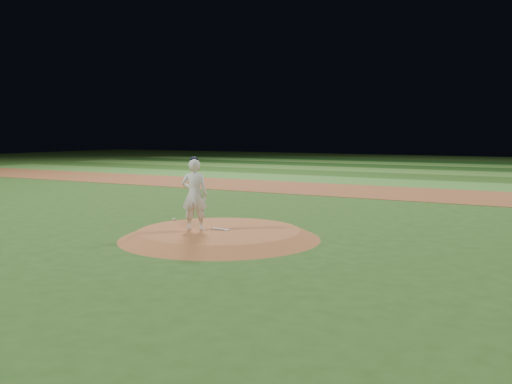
# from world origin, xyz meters

# --- Properties ---
(ground) EXTENTS (120.00, 120.00, 0.00)m
(ground) POSITION_xyz_m (0.00, 0.00, 0.00)
(ground) COLOR #274F19
(ground) RESTS_ON ground
(infield_dirt_band) EXTENTS (70.00, 6.00, 0.02)m
(infield_dirt_band) POSITION_xyz_m (0.00, 14.00, 0.01)
(infield_dirt_band) COLOR brown
(infield_dirt_band) RESTS_ON ground
(outfield_stripe_0) EXTENTS (70.00, 5.00, 0.02)m
(outfield_stripe_0) POSITION_xyz_m (0.00, 19.50, 0.01)
(outfield_stripe_0) COLOR #3D772B
(outfield_stripe_0) RESTS_ON ground
(outfield_stripe_1) EXTENTS (70.00, 5.00, 0.02)m
(outfield_stripe_1) POSITION_xyz_m (0.00, 24.50, 0.01)
(outfield_stripe_1) COLOR #244B18
(outfield_stripe_1) RESTS_ON ground
(outfield_stripe_2) EXTENTS (70.00, 5.00, 0.02)m
(outfield_stripe_2) POSITION_xyz_m (0.00, 29.50, 0.01)
(outfield_stripe_2) COLOR #3F7229
(outfield_stripe_2) RESTS_ON ground
(outfield_stripe_3) EXTENTS (70.00, 5.00, 0.02)m
(outfield_stripe_3) POSITION_xyz_m (0.00, 34.50, 0.01)
(outfield_stripe_3) COLOR #1A4014
(outfield_stripe_3) RESTS_ON ground
(outfield_stripe_4) EXTENTS (70.00, 5.00, 0.02)m
(outfield_stripe_4) POSITION_xyz_m (0.00, 39.50, 0.01)
(outfield_stripe_4) COLOR #407A2C
(outfield_stripe_4) RESTS_ON ground
(outfield_stripe_5) EXTENTS (70.00, 5.00, 0.02)m
(outfield_stripe_5) POSITION_xyz_m (0.00, 44.50, 0.01)
(outfield_stripe_5) COLOR #164115
(outfield_stripe_5) RESTS_ON ground
(pitchers_mound) EXTENTS (5.50, 5.50, 0.25)m
(pitchers_mound) POSITION_xyz_m (0.00, 0.00, 0.12)
(pitchers_mound) COLOR #A35E32
(pitchers_mound) RESTS_ON ground
(pitching_rubber) EXTENTS (0.54, 0.14, 0.03)m
(pitching_rubber) POSITION_xyz_m (0.03, -0.01, 0.26)
(pitching_rubber) COLOR silver
(pitching_rubber) RESTS_ON pitchers_mound
(rosin_bag) EXTENTS (0.11, 0.11, 0.06)m
(rosin_bag) POSITION_xyz_m (-2.11, 0.70, 0.28)
(rosin_bag) COLOR silver
(rosin_bag) RESTS_ON pitchers_mound
(pitcher_on_mound) EXTENTS (0.83, 0.69, 2.00)m
(pitcher_on_mound) POSITION_xyz_m (-0.53, -0.43, 1.23)
(pitcher_on_mound) COLOR white
(pitcher_on_mound) RESTS_ON pitchers_mound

